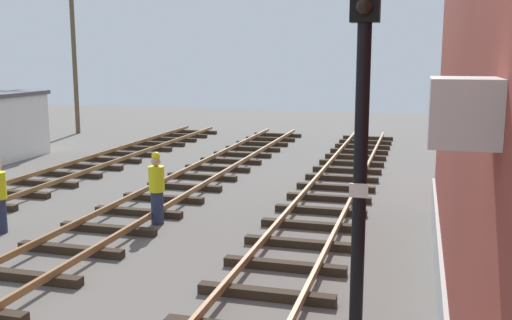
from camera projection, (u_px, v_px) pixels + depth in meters
signal_mast at (362, 109)px, 7.52m from camera, size 0.36×0.40×5.76m
utility_pole_far at (74, 43)px, 32.03m from camera, size 1.80×0.24×9.41m
track_worker_foreground at (157, 188)px, 15.08m from camera, size 0.40×0.40×1.87m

